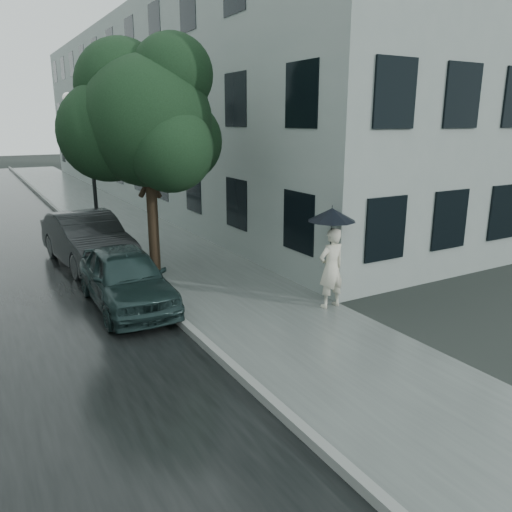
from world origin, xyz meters
TOP-DOWN VIEW (x-y plane):
  - ground at (0.00, 0.00)m, footprint 120.00×120.00m
  - sidewalk at (0.25, 12.00)m, footprint 3.50×60.00m
  - kerb_near at (-1.57, 12.00)m, footprint 0.15×60.00m
  - building_near at (5.47, 19.50)m, footprint 7.02×36.00m
  - pedestrian at (1.69, 1.41)m, footprint 0.67×0.46m
  - umbrella at (1.64, 1.40)m, footprint 1.05×1.05m
  - street_tree at (-0.94, 5.61)m, footprint 4.17×3.79m
  - lamp_post at (-1.61, 9.63)m, footprint 0.85×0.33m
  - car_near at (-2.20, 3.75)m, footprint 1.64×3.91m
  - car_far at (-2.20, 7.61)m, footprint 1.95×4.62m

SIDE VIEW (x-z plane):
  - ground at x=0.00m, z-range 0.00..0.00m
  - sidewalk at x=0.25m, z-range 0.00..0.01m
  - kerb_near at x=-1.57m, z-range 0.00..0.15m
  - car_near at x=-2.20m, z-range 0.01..1.33m
  - car_far at x=-2.20m, z-range 0.01..1.49m
  - pedestrian at x=1.69m, z-range 0.01..1.80m
  - umbrella at x=1.64m, z-range 1.42..2.77m
  - lamp_post at x=-1.61m, z-range 0.36..5.21m
  - street_tree at x=-0.94m, z-range 1.01..7.09m
  - building_near at x=5.47m, z-range 0.00..9.00m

